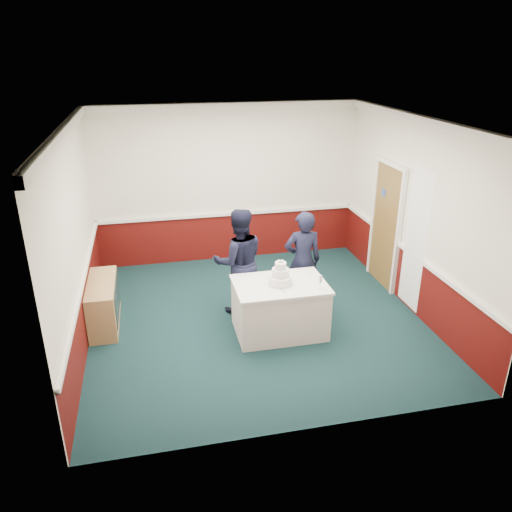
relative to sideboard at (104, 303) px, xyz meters
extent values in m
plane|color=#142B31|center=(2.28, -0.33, -0.35)|extent=(5.00, 5.00, 0.00)
cube|color=white|center=(2.28, 2.14, 1.15)|extent=(5.00, 0.05, 3.00)
cube|color=white|center=(-0.20, -0.33, 1.15)|extent=(0.05, 5.00, 3.00)
cube|color=white|center=(4.75, -0.33, 1.15)|extent=(0.05, 5.00, 3.00)
cube|color=white|center=(2.28, -0.33, 2.62)|extent=(5.00, 5.00, 0.05)
cube|color=#4C0C0A|center=(2.28, 2.15, 0.10)|extent=(5.00, 0.02, 0.90)
cube|color=white|center=(2.28, 2.14, 0.57)|extent=(4.98, 0.05, 0.06)
cube|color=white|center=(2.28, 2.13, 2.58)|extent=(5.00, 0.08, 0.12)
cube|color=olive|center=(4.74, 0.47, 0.70)|extent=(0.05, 0.90, 2.10)
cube|color=#234799|center=(4.71, 0.62, 1.27)|extent=(0.01, 0.12, 0.12)
cube|color=white|center=(4.70, -0.58, 0.85)|extent=(0.02, 0.60, 2.20)
cube|color=#A07A4E|center=(0.00, 0.00, 0.00)|extent=(0.40, 1.20, 0.70)
cube|color=black|center=(0.20, 0.00, 0.05)|extent=(0.01, 1.00, 0.50)
cube|color=white|center=(2.53, -0.78, 0.03)|extent=(1.28, 0.88, 0.76)
cube|color=white|center=(2.53, -0.78, 0.42)|extent=(1.32, 0.92, 0.04)
cylinder|color=white|center=(2.53, -0.78, 0.50)|extent=(0.34, 0.34, 0.12)
cylinder|color=#B8BEC4|center=(2.53, -0.78, 0.45)|extent=(0.35, 0.35, 0.03)
cylinder|color=white|center=(2.53, -0.78, 0.61)|extent=(0.24, 0.24, 0.11)
cylinder|color=#B8BEC4|center=(2.53, -0.78, 0.57)|extent=(0.25, 0.25, 0.02)
cylinder|color=white|center=(2.53, -0.78, 0.72)|extent=(0.16, 0.16, 0.10)
cylinder|color=#B8BEC4|center=(2.53, -0.78, 0.68)|extent=(0.17, 0.17, 0.02)
sphere|color=#EDE5C9|center=(2.53, -0.78, 0.79)|extent=(0.03, 0.03, 0.03)
sphere|color=#EDE5C9|center=(2.56, -0.76, 0.79)|extent=(0.03, 0.03, 0.03)
sphere|color=#EDE5C9|center=(2.51, -0.75, 0.79)|extent=(0.03, 0.03, 0.03)
sphere|color=#EDE5C9|center=(2.55, -0.80, 0.79)|extent=(0.03, 0.03, 0.03)
sphere|color=#EDE5C9|center=(2.50, -0.79, 0.79)|extent=(0.03, 0.03, 0.03)
cube|color=silver|center=(2.50, -0.98, 0.44)|extent=(0.07, 0.22, 0.00)
cylinder|color=silver|center=(3.03, -1.06, 0.44)|extent=(0.05, 0.05, 0.01)
cylinder|color=silver|center=(3.03, -1.06, 0.49)|extent=(0.01, 0.01, 0.09)
cylinder|color=silver|center=(3.03, -1.06, 0.59)|extent=(0.04, 0.04, 0.11)
imported|color=black|center=(2.07, -0.01, 0.50)|extent=(0.83, 0.65, 1.70)
imported|color=black|center=(3.07, -0.12, 0.46)|extent=(0.61, 0.42, 1.63)
camera|label=1|loc=(0.81, -6.96, 3.57)|focal=35.00mm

